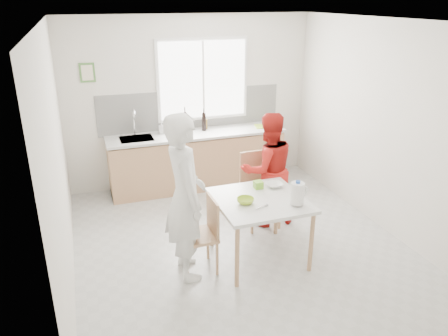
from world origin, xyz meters
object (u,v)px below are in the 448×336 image
object	(u,v)px
bowl_green	(245,201)
chair_far	(259,185)
dining_table	(260,205)
bowl_white	(274,185)
wine_bottle_b	(204,121)
person_white	(185,197)
chair_left	(203,232)
person_red	(268,170)
milk_jug	(298,193)
wine_bottle_a	(185,121)

from	to	relation	value
bowl_green	chair_far	bearing A→B (deg)	58.36
dining_table	bowl_green	size ratio (longest dim) A/B	5.22
bowl_white	wine_bottle_b	size ratio (longest dim) A/B	0.67
person_white	bowl_green	bearing A→B (deg)	-94.23
chair_left	person_red	xyz separation A→B (m)	(1.14, 0.80, 0.30)
milk_jug	wine_bottle_b	bearing A→B (deg)	95.77
bowl_white	milk_jug	bearing A→B (deg)	-86.91
chair_far	person_red	distance (m)	0.26
chair_far	wine_bottle_b	size ratio (longest dim) A/B	3.35
bowl_white	person_white	bearing A→B (deg)	-167.52
person_red	wine_bottle_a	bearing A→B (deg)	-67.06
bowl_green	milk_jug	distance (m)	0.58
chair_far	bowl_white	bearing A→B (deg)	-94.96
bowl_green	dining_table	bearing A→B (deg)	14.52
person_white	bowl_white	world-z (taller)	person_white
dining_table	milk_jug	xyz separation A→B (m)	(0.33, -0.28, 0.23)
wine_bottle_a	wine_bottle_b	world-z (taller)	wine_bottle_a
bowl_white	person_red	bearing A→B (deg)	73.89
person_white	chair_far	bearing A→B (deg)	-56.03
dining_table	chair_far	xyz separation A→B (m)	(0.34, 0.83, -0.15)
chair_left	person_white	xyz separation A→B (m)	(-0.19, -0.00, 0.45)
dining_table	wine_bottle_b	xyz separation A→B (m)	(0.04, 2.38, 0.37)
chair_left	person_red	size ratio (longest dim) A/B	0.56
wine_bottle_a	wine_bottle_b	size ratio (longest dim) A/B	1.07
chair_left	wine_bottle_a	distance (m)	2.55
bowl_white	wine_bottle_a	size ratio (longest dim) A/B	0.63
dining_table	chair_far	size ratio (longest dim) A/B	1.02
person_white	bowl_white	distance (m)	1.21
chair_left	bowl_white	distance (m)	1.07
person_white	milk_jug	xyz separation A→B (m)	(1.20, -0.27, -0.01)
dining_table	person_white	xyz separation A→B (m)	(-0.88, -0.01, 0.23)
person_red	bowl_white	distance (m)	0.56
chair_left	person_red	world-z (taller)	person_red
bowl_green	milk_jug	xyz separation A→B (m)	(0.53, -0.23, 0.11)
bowl_white	wine_bottle_b	world-z (taller)	wine_bottle_b
wine_bottle_b	person_white	bearing A→B (deg)	-110.94
dining_table	bowl_green	distance (m)	0.23
milk_jug	wine_bottle_a	xyz separation A→B (m)	(-0.58, 2.71, 0.16)
bowl_white	wine_bottle_b	distance (m)	2.16
chair_far	wine_bottle_a	world-z (taller)	wine_bottle_a
chair_left	person_white	distance (m)	0.49
bowl_white	dining_table	bearing A→B (deg)	-139.71
person_red	bowl_green	size ratio (longest dim) A/B	7.99
person_white	dining_table	bearing A→B (deg)	-90.00
chair_left	wine_bottle_a	world-z (taller)	wine_bottle_a
person_red	person_white	bearing A→B (deg)	30.59
bowl_green	milk_jug	bearing A→B (deg)	-23.21
chair_left	person_white	bearing A→B (deg)	-90.00
dining_table	chair_left	world-z (taller)	chair_left
bowl_green	wine_bottle_a	size ratio (longest dim) A/B	0.61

